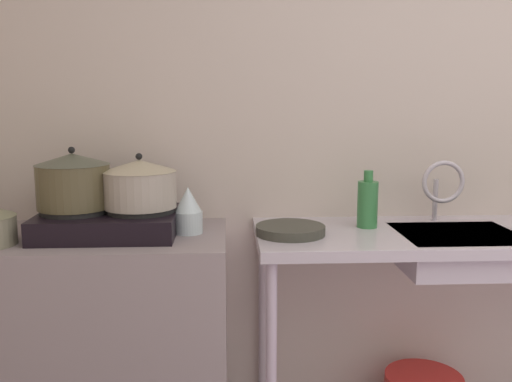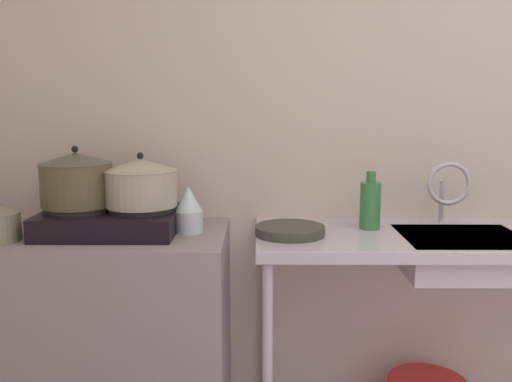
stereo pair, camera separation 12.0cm
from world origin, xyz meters
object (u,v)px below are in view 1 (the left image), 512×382
Objects in this scene: stove at (108,222)px; percolator at (188,211)px; pot_on_right_burner at (140,183)px; pot_on_left_burner at (73,181)px; faucet at (442,184)px; bottle_by_sink at (368,203)px; frying_pan at (290,230)px; sink_basin at (457,250)px.

stove is 0.29m from percolator.
pot_on_right_burner is 0.20m from percolator.
percolator is at bearing 1.51° from pot_on_left_burner.
stove is at bearing -175.09° from faucet.
pot_on_right_burner reaches higher than faucet.
bottle_by_sink is (1.08, 0.07, -0.10)m from pot_on_left_burner.
faucet is at bearing 4.50° from pot_on_left_burner.
pot_on_right_burner is at bearing -0.00° from stove.
frying_pan is 1.15× the size of bottle_by_sink.
percolator is 0.38m from frying_pan.
pot_on_right_burner is (0.23, 0.00, -0.01)m from pot_on_left_burner.
pot_on_left_burner is 1.08m from bottle_by_sink.
sink_basin is at bearing -20.26° from bottle_by_sink.
faucet is (1.26, 0.11, 0.11)m from stove.
stove is at bearing 0.00° from pot_on_left_burner.
sink_basin is at bearing -2.18° from pot_on_right_burner.
pot_on_right_burner is 0.85m from bottle_by_sink.
faucet is at bearing 5.41° from pot_on_right_burner.
percolator is (0.40, 0.01, -0.12)m from pot_on_left_burner.
stove is 0.66m from frying_pan.
bottle_by_sink is at bearing 5.08° from percolator.
frying_pan is (-0.61, 0.01, 0.08)m from sink_basin.
pot_on_left_burner is at bearing 180.00° from pot_on_right_burner.
pot_on_right_burner is at bearing -176.41° from percolator.
bottle_by_sink is (0.67, 0.06, 0.01)m from percolator.
bottle_by_sink reaches higher than sink_basin.
frying_pan is at bearing -167.07° from faucet.
faucet reaches higher than stove.
faucet reaches higher than bottle_by_sink.
bottle_by_sink reaches higher than frying_pan.
frying_pan is (0.37, -0.04, -0.07)m from percolator.
pot_on_left_burner is 0.23m from pot_on_right_burner.
stove is 0.18m from pot_on_right_burner.
percolator is at bearing 3.59° from pot_on_right_burner.
sink_basin is (1.39, -0.04, -0.26)m from pot_on_left_burner.
pot_on_right_burner is (0.12, -0.00, 0.14)m from stove.
percolator is at bearing -174.92° from bottle_by_sink.
sink_basin is 1.71× the size of faucet.
percolator is 0.78× the size of bottle_by_sink.
frying_pan is (0.65, -0.03, -0.03)m from stove.
faucet is (1.14, 0.11, -0.03)m from pot_on_right_burner.
faucet is (1.38, 0.11, -0.04)m from pot_on_left_burner.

